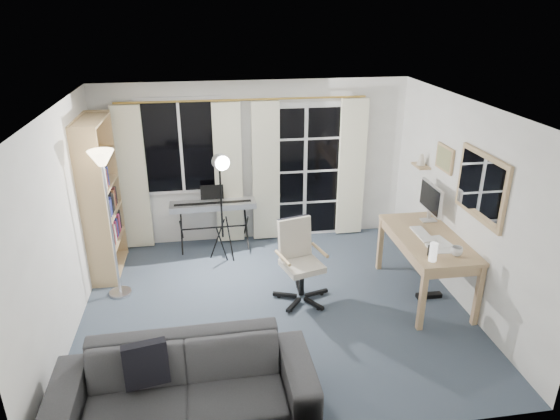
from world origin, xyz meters
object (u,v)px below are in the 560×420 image
at_px(desk, 428,244).
at_px(mug, 457,250).
at_px(bookshelf, 98,203).
at_px(sofa, 184,375).
at_px(studio_light, 221,175).
at_px(office_chair, 298,253).
at_px(monitor, 431,199).
at_px(keyboard_piano, 213,206).
at_px(torchiere_lamp, 105,181).

height_order(desk, mug, mug).
relative_size(bookshelf, sofa, 0.93).
height_order(bookshelf, studio_light, bookshelf).
bearing_deg(office_chair, monitor, -7.64).
height_order(keyboard_piano, mug, keyboard_piano).
bearing_deg(desk, mug, -78.29).
distance_m(torchiere_lamp, mug, 4.05).
distance_m(torchiere_lamp, desk, 3.88).
height_order(studio_light, office_chair, studio_light).
relative_size(mug, sofa, 0.06).
bearing_deg(monitor, studio_light, 163.61).
xyz_separation_m(studio_light, sofa, (-0.48, -2.81, -0.85)).
bearing_deg(sofa, studio_light, 79.23).
bearing_deg(mug, keyboard_piano, 140.51).
xyz_separation_m(bookshelf, mug, (4.11, -1.72, -0.14)).
bearing_deg(desk, studio_light, 153.21).
bearing_deg(mug, sofa, -160.12).
distance_m(torchiere_lamp, sofa, 2.55).
bearing_deg(bookshelf, desk, -16.18).
bearing_deg(desk, sofa, -150.90).
distance_m(keyboard_piano, studio_light, 0.76).
xyz_separation_m(torchiere_lamp, sofa, (0.87, -2.15, -1.06)).
distance_m(office_chair, monitor, 1.84).
xyz_separation_m(keyboard_piano, monitor, (2.73, -1.22, 0.42)).
bearing_deg(torchiere_lamp, monitor, -1.83).
xyz_separation_m(torchiere_lamp, studio_light, (1.35, 0.66, -0.21)).
distance_m(desk, mug, 0.54).
xyz_separation_m(torchiere_lamp, mug, (3.85, -1.08, -0.64)).
bearing_deg(mug, monitor, 84.21).
height_order(office_chair, desk, office_chair).
bearing_deg(mug, studio_light, 145.29).
bearing_deg(torchiere_lamp, bookshelf, 111.56).
distance_m(bookshelf, office_chair, 2.68).
bearing_deg(desk, monitor, 66.83).
relative_size(desk, monitor, 2.60).
distance_m(desk, sofa, 3.30).
height_order(studio_light, mug, studio_light).
relative_size(bookshelf, torchiere_lamp, 1.13).
height_order(keyboard_piano, monitor, monitor).
relative_size(studio_light, monitor, 2.81).
bearing_deg(sofa, mug, 18.80).
bearing_deg(desk, keyboard_piano, 147.01).
relative_size(office_chair, sofa, 0.45).
height_order(bookshelf, torchiere_lamp, bookshelf).
relative_size(keyboard_piano, mug, 9.51).
height_order(studio_light, monitor, studio_light).
bearing_deg(bookshelf, keyboard_piano, 17.64).
relative_size(office_chair, desk, 0.68).
xyz_separation_m(keyboard_piano, desk, (2.53, -1.67, 0.02)).
xyz_separation_m(mug, sofa, (-2.98, -1.08, -0.42)).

